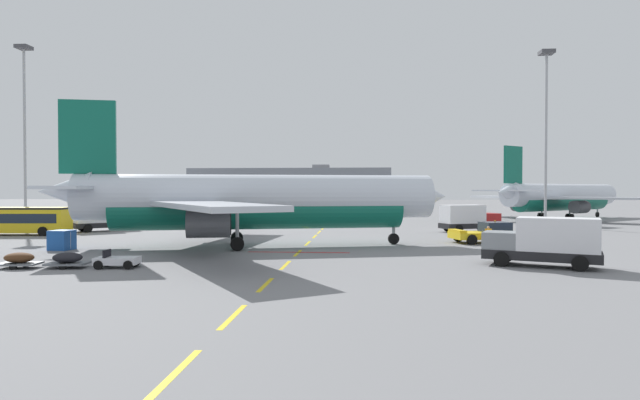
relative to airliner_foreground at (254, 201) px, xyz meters
The scene contains 15 objects.
ground 30.24m from the airliner_foreground, 28.59° to the left, with size 400.00×400.00×0.00m, color slate.
apron_paint_markings 13.23m from the airliner_foreground, 69.98° to the left, with size 8.00×95.43×0.01m.
airliner_foreground is the anchor object (origin of this frame).
pushback_tug 21.64m from the airliner_foreground, 14.04° to the left, with size 6.52×4.31×2.08m.
airliner_mid_left 61.84m from the airliner_foreground, 47.17° to the left, with size 29.27×27.01×11.54m.
apron_shuttle_bus 30.13m from the airliner_foreground, 161.82° to the left, with size 12.20×3.71×3.00m.
catering_truck 27.97m from the airliner_foreground, 39.26° to the left, with size 7.38×4.93×3.14m.
fuel_service_truck 23.26m from the airliner_foreground, 25.53° to the right, with size 7.39×4.83×3.14m.
ground_power_truck 26.47m from the airliner_foreground, 144.30° to the left, with size 6.69×6.60×3.14m.
baggage_train 16.18m from the airliner_foreground, 125.00° to the right, with size 8.70×2.37×1.14m.
ground_crew_worker 20.84m from the airliner_foreground, ahead, with size 0.64×0.45×1.69m.
uld_cargo_container 15.86m from the airliner_foreground, 166.93° to the right, with size 1.75×1.72×1.60m.
apron_light_mast_near 47.36m from the airliner_foreground, 145.95° to the left, with size 1.80×1.80×25.11m.
apron_light_mast_far 45.13m from the airliner_foreground, 39.61° to the left, with size 1.80×1.80×23.48m.
terminal_satellite 147.33m from the airliner_foreground, 96.40° to the left, with size 70.91×26.36×14.01m.
Camera 1 is at (22.98, -18.48, 4.91)m, focal length 29.31 mm.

